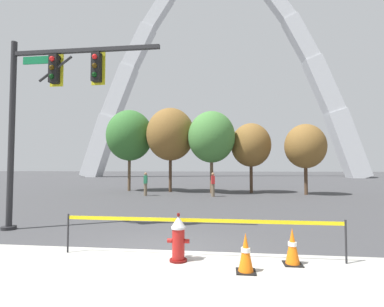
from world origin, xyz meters
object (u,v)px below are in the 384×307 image
at_px(pedestrian_walking_left, 146,184).
at_px(pedestrian_standing_center, 213,184).
at_px(traffic_cone_by_hydrant, 292,247).
at_px(traffic_cone_mid_sidewalk, 246,253).
at_px(fire_hydrant, 178,239).
at_px(monument_arch, 217,79).
at_px(traffic_signal_gantry, 46,100).

xyz_separation_m(pedestrian_walking_left, pedestrian_standing_center, (4.60, -0.02, 0.00)).
bearing_deg(pedestrian_standing_center, traffic_cone_by_hydrant, -80.56).
relative_size(traffic_cone_by_hydrant, traffic_cone_mid_sidewalk, 1.00).
relative_size(fire_hydrant, monument_arch, 0.02).
bearing_deg(traffic_signal_gantry, traffic_cone_by_hydrant, -18.24).
relative_size(traffic_cone_mid_sidewalk, monument_arch, 0.01).
bearing_deg(pedestrian_standing_center, traffic_cone_mid_sidewalk, -84.94).
height_order(fire_hydrant, pedestrian_walking_left, pedestrian_walking_left).
bearing_deg(pedestrian_standing_center, monument_arch, 91.08).
height_order(fire_hydrant, traffic_cone_by_hydrant, fire_hydrant).
distance_m(fire_hydrant, monument_arch, 51.79).
bearing_deg(pedestrian_walking_left, fire_hydrant, -71.11).
relative_size(fire_hydrant, pedestrian_standing_center, 0.62).
relative_size(traffic_cone_mid_sidewalk, pedestrian_standing_center, 0.46).
distance_m(traffic_signal_gantry, pedestrian_standing_center, 12.10).
xyz_separation_m(traffic_cone_by_hydrant, pedestrian_walking_left, (-6.75, 12.93, 0.46)).
bearing_deg(traffic_cone_mid_sidewalk, traffic_cone_by_hydrant, 28.80).
height_order(traffic_signal_gantry, pedestrian_walking_left, traffic_signal_gantry).
height_order(traffic_cone_by_hydrant, pedestrian_standing_center, pedestrian_standing_center).
height_order(traffic_cone_mid_sidewalk, pedestrian_standing_center, pedestrian_standing_center).
xyz_separation_m(monument_arch, pedestrian_standing_center, (0.66, -35.37, -18.22)).
distance_m(traffic_cone_by_hydrant, traffic_cone_mid_sidewalk, 1.09).
distance_m(fire_hydrant, pedestrian_walking_left, 13.73).
bearing_deg(traffic_cone_by_hydrant, traffic_signal_gantry, 161.76).
relative_size(fire_hydrant, traffic_cone_mid_sidewalk, 1.36).
distance_m(traffic_cone_by_hydrant, pedestrian_standing_center, 13.10).
bearing_deg(pedestrian_walking_left, pedestrian_standing_center, -0.21).
xyz_separation_m(fire_hydrant, pedestrian_walking_left, (-4.45, 12.99, 0.35)).
xyz_separation_m(traffic_cone_by_hydrant, traffic_cone_mid_sidewalk, (-0.96, -0.53, 0.00)).
distance_m(monument_arch, pedestrian_standing_center, 39.79).
relative_size(monument_arch, pedestrian_standing_center, 34.04).
height_order(traffic_cone_mid_sidewalk, monument_arch, monument_arch).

